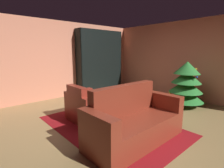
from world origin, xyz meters
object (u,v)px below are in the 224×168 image
armchair_red (87,108)px  coffee_table (109,107)px  couch_red (134,123)px  bookshelf_unit (103,62)px  book_stack_on_table (108,103)px  bottle_on_table (119,100)px  decorated_tree (186,84)px

armchair_red → coffee_table: armchair_red is taller
couch_red → armchair_red: bearing=-174.8°
bookshelf_unit → book_stack_on_table: 3.32m
couch_red → bottle_on_table: couch_red is taller
armchair_red → coffee_table: bearing=13.2°
armchair_red → couch_red: size_ratio=0.52×
book_stack_on_table → armchair_red: bearing=-166.4°
armchair_red → couch_red: 1.29m
armchair_red → book_stack_on_table: (0.57, 0.14, 0.21)m
coffee_table → book_stack_on_table: bearing=-175.4°
bookshelf_unit → decorated_tree: bookshelf_unit is taller
coffee_table → couch_red: bearing=-1.9°
bottle_on_table → couch_red: bearing=-15.2°
bookshelf_unit → decorated_tree: size_ratio=1.81×
book_stack_on_table → decorated_tree: bearing=81.3°
couch_red → bottle_on_table: bearing=164.8°
decorated_tree → book_stack_on_table: bearing=-98.7°
couch_red → coffee_table: 0.70m
couch_red → coffee_table: bearing=178.1°
armchair_red → bottle_on_table: armchair_red is taller
bottle_on_table → coffee_table: bearing=-144.8°
bookshelf_unit → couch_red: 3.95m
book_stack_on_table → bookshelf_unit: bearing=143.2°
bookshelf_unit → book_stack_on_table: bearing=-36.8°
book_stack_on_table → decorated_tree: 2.56m
couch_red → decorated_tree: (-0.33, 2.55, 0.31)m
armchair_red → bottle_on_table: size_ratio=3.33×
couch_red → decorated_tree: bearing=97.4°
coffee_table → decorated_tree: decorated_tree is taller
couch_red → bookshelf_unit: bearing=149.3°
couch_red → coffee_table: (-0.69, 0.02, 0.11)m
coffee_table → book_stack_on_table: 0.09m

